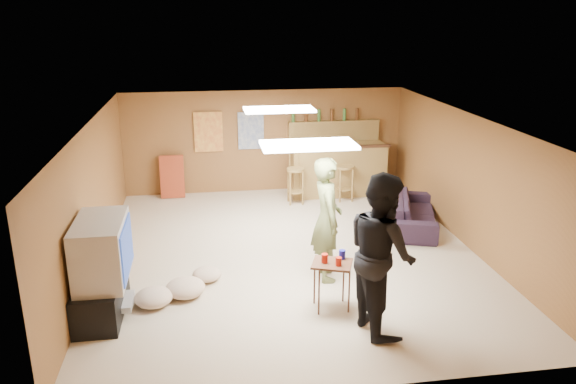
{
  "coord_description": "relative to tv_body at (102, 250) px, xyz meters",
  "views": [
    {
      "loc": [
        -1.31,
        -8.31,
        3.78
      ],
      "look_at": [
        0.0,
        0.2,
        1.0
      ],
      "focal_mm": 35.0,
      "sensor_mm": 36.0,
      "label": 1
    }
  ],
  "objects": [
    {
      "name": "tv_body",
      "position": [
        0.0,
        0.0,
        0.0
      ],
      "size": [
        0.6,
        1.1,
        0.8
      ],
      "primitive_type": "cube",
      "color": "#B2B2B7",
      "rests_on": "tv_stand"
    },
    {
      "name": "ceiling_panel_back",
      "position": [
        2.65,
        2.7,
        1.27
      ],
      "size": [
        1.2,
        0.6,
        0.04
      ],
      "primitive_type": "cube",
      "color": "white",
      "rests_on": "ceiling"
    },
    {
      "name": "wall_front",
      "position": [
        2.65,
        -2.0,
        0.2
      ],
      "size": [
        6.0,
        0.02,
        2.2
      ],
      "primitive_type": "cube",
      "color": "brown",
      "rests_on": "ground"
    },
    {
      "name": "cushion_near_tv",
      "position": [
        1.0,
        0.33,
        -0.78
      ],
      "size": [
        0.72,
        0.72,
        0.25
      ],
      "primitive_type": "ellipsoid",
      "rotation": [
        0.0,
        0.0,
        0.4
      ],
      "color": "tan",
      "rests_on": "ground"
    },
    {
      "name": "ceiling_panel_front",
      "position": [
        2.65,
        0.0,
        1.27
      ],
      "size": [
        1.2,
        0.6,
        0.04
      ],
      "primitive_type": "cube",
      "color": "white",
      "rests_on": "ceiling"
    },
    {
      "name": "bar_counter",
      "position": [
        4.15,
        4.45,
        -0.35
      ],
      "size": [
        2.0,
        0.6,
        1.1
      ],
      "primitive_type": "cube",
      "color": "olive",
      "rests_on": "ground"
    },
    {
      "name": "tv_screen",
      "position": [
        0.31,
        0.0,
        0.0
      ],
      "size": [
        0.02,
        0.95,
        0.65
      ],
      "primitive_type": "cube",
      "color": "navy",
      "rests_on": "tv_body"
    },
    {
      "name": "cup_blue",
      "position": [
        3.08,
        -0.2,
        -0.18
      ],
      "size": [
        0.1,
        0.1,
        0.12
      ],
      "primitive_type": "cylinder",
      "rotation": [
        0.0,
        0.0,
        0.11
      ],
      "color": "#14158E",
      "rests_on": "tray_table"
    },
    {
      "name": "person_olive",
      "position": [
        3.05,
        0.6,
        0.02
      ],
      "size": [
        0.44,
        0.67,
        1.84
      ],
      "primitive_type": "imported",
      "rotation": [
        0.0,
        0.0,
        1.57
      ],
      "color": "#616B3E",
      "rests_on": "ground"
    },
    {
      "name": "cup_red_near",
      "position": [
        2.83,
        -0.28,
        -0.18
      ],
      "size": [
        0.09,
        0.09,
        0.12
      ],
      "primitive_type": "cylinder",
      "rotation": [
        0.0,
        0.0,
        0.03
      ],
      "color": "#B01A0B",
      "rests_on": "tray_table"
    },
    {
      "name": "sofa",
      "position": [
        5.1,
        2.38,
        -0.62
      ],
      "size": [
        1.3,
        2.02,
        0.55
      ],
      "primitive_type": "imported",
      "rotation": [
        0.0,
        0.0,
        1.25
      ],
      "color": "black",
      "rests_on": "ground"
    },
    {
      "name": "ceiling",
      "position": [
        2.65,
        1.5,
        1.3
      ],
      "size": [
        6.0,
        7.0,
        0.02
      ],
      "primitive_type": "cube",
      "color": "silver",
      "rests_on": "ground"
    },
    {
      "name": "cup_red_far",
      "position": [
        2.99,
        -0.4,
        -0.19
      ],
      "size": [
        0.08,
        0.08,
        0.11
      ],
      "primitive_type": "cylinder",
      "rotation": [
        0.0,
        0.0,
        -0.02
      ],
      "color": "#B01A0B",
      "rests_on": "tray_table"
    },
    {
      "name": "person_black",
      "position": [
        3.4,
        -0.85,
        0.1
      ],
      "size": [
        0.9,
        1.08,
        2.01
      ],
      "primitive_type": "imported",
      "rotation": [
        0.0,
        0.0,
        1.72
      ],
      "color": "black",
      "rests_on": "ground"
    },
    {
      "name": "cushion_mid",
      "position": [
        1.3,
        0.76,
        -0.8
      ],
      "size": [
        0.44,
        0.44,
        0.19
      ],
      "primitive_type": "ellipsoid",
      "rotation": [
        0.0,
        0.0,
        -0.03
      ],
      "color": "tan",
      "rests_on": "ground"
    },
    {
      "name": "tv_stand",
      "position": [
        -0.07,
        0.0,
        -0.65
      ],
      "size": [
        0.55,
        1.3,
        0.5
      ],
      "primitive_type": "cube",
      "color": "black",
      "rests_on": "ground"
    },
    {
      "name": "tray_table",
      "position": [
        2.92,
        -0.31,
        -0.57
      ],
      "size": [
        0.62,
        0.56,
        0.66
      ],
      "primitive_type": "cube",
      "rotation": [
        0.0,
        0.0,
        -0.36
      ],
      "color": "#3F2214",
      "rests_on": "ground"
    },
    {
      "name": "wall_back",
      "position": [
        2.65,
        5.0,
        0.2
      ],
      "size": [
        6.0,
        0.02,
        2.2
      ],
      "primitive_type": "cube",
      "color": "brown",
      "rests_on": "ground"
    },
    {
      "name": "bar_stool_right",
      "position": [
        4.21,
        4.03,
        -0.36
      ],
      "size": [
        0.43,
        0.43,
        1.07
      ],
      "primitive_type": null,
      "rotation": [
        0.0,
        0.0,
        0.32
      ],
      "color": "olive",
      "rests_on": "ground"
    },
    {
      "name": "wall_left",
      "position": [
        -0.35,
        1.5,
        0.2
      ],
      "size": [
        0.02,
        7.0,
        2.2
      ],
      "primitive_type": "cube",
      "color": "brown",
      "rests_on": "ground"
    },
    {
      "name": "ground",
      "position": [
        2.65,
        1.5,
        -0.9
      ],
      "size": [
        7.0,
        7.0,
        0.0
      ],
      "primitive_type": "plane",
      "color": "#C0AD93",
      "rests_on": "ground"
    },
    {
      "name": "bottle_row",
      "position": [
        3.95,
        4.88,
        0.75
      ],
      "size": [
        1.48,
        0.08,
        0.26
      ],
      "primitive_type": null,
      "color": "#3F7233",
      "rests_on": "bar_shelf"
    },
    {
      "name": "bar_stool_left",
      "position": [
        3.16,
        4.0,
        -0.36
      ],
      "size": [
        0.35,
        0.35,
        1.07
      ],
      "primitive_type": null,
      "rotation": [
        0.0,
        0.0,
        -0.03
      ],
      "color": "olive",
      "rests_on": "ground"
    },
    {
      "name": "dvd_box",
      "position": [
        0.15,
        0.0,
        -0.75
      ],
      "size": [
        0.35,
        0.5,
        0.08
      ],
      "primitive_type": "cube",
      "color": "#B2B2B7",
      "rests_on": "tv_stand"
    },
    {
      "name": "folding_chair_stack",
      "position": [
        0.65,
        4.8,
        -0.45
      ],
      "size": [
        0.5,
        0.26,
        0.91
      ],
      "primitive_type": "cube",
      "rotation": [
        -0.14,
        0.0,
        0.0
      ],
      "color": "#A1391D",
      "rests_on": "ground"
    },
    {
      "name": "poster_right",
      "position": [
        2.35,
        4.96,
        0.45
      ],
      "size": [
        0.55,
        0.03,
        0.8
      ],
      "primitive_type": "cube",
      "color": "#334C99",
      "rests_on": "wall_back"
    },
    {
      "name": "bar_backing",
      "position": [
        4.15,
        4.92,
        0.3
      ],
      "size": [
        2.0,
        0.14,
        0.6
      ],
      "primitive_type": "cube",
      "color": "olive",
      "rests_on": "bar_counter"
    },
    {
      "name": "bar_shelf",
      "position": [
        4.15,
        4.9,
        0.6
      ],
      "size": [
        2.0,
        0.18,
        0.05
      ],
      "primitive_type": "cube",
      "color": "olive",
      "rests_on": "bar_backing"
    },
    {
      "name": "poster_left",
      "position": [
        1.45,
        4.96,
        0.45
      ],
      "size": [
        0.6,
        0.03,
        0.85
      ],
      "primitive_type": "cube",
      "color": "#BF3F26",
      "rests_on": "wall_back"
    },
    {
      "name": "bar_lip",
      "position": [
        4.15,
        4.2,
        0.2
      ],
      "size": [
        2.1,
        0.12,
        0.05
      ],
      "primitive_type": "cube",
      "color": "#3F2214",
      "rests_on": "bar_counter"
    },
    {
      "name": "wall_right",
      "position": [
        5.65,
        1.5,
        0.2
      ],
      "size": [
        0.02,
        7.0,
        2.2
      ],
      "primitive_type": "cube",
      "color": "brown",
      "rests_on": "ground"
    },
    {
      "name": "cushion_far",
      "position": [
        0.58,
        0.13,
        -0.78
      ],
      "size": [
        0.54,
        0.54,
        0.23
      ],
      "primitive_type": "ellipsoid",
      "rotation": [
        0.0,
        0.0,
        -0.07
      ],
      "color": "tan",
      "rests_on": "ground"
    }
  ]
}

